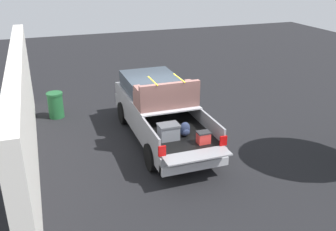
% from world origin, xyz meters
% --- Properties ---
extents(ground_plane, '(40.00, 40.00, 0.00)m').
position_xyz_m(ground_plane, '(0.00, 0.00, 0.00)').
color(ground_plane, black).
extents(pickup_truck, '(6.05, 2.06, 2.23)m').
position_xyz_m(pickup_truck, '(0.37, 0.00, 0.96)').
color(pickup_truck, gray).
rests_on(pickup_truck, ground_plane).
extents(building_facade, '(10.52, 0.36, 3.27)m').
position_xyz_m(building_facade, '(-0.29, 4.14, 1.63)').
color(building_facade, silver).
rests_on(building_facade, ground_plane).
extents(trash_can, '(0.60, 0.60, 0.98)m').
position_xyz_m(trash_can, '(3.15, 3.18, 0.50)').
color(trash_can, '#1E592D').
rests_on(trash_can, ground_plane).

